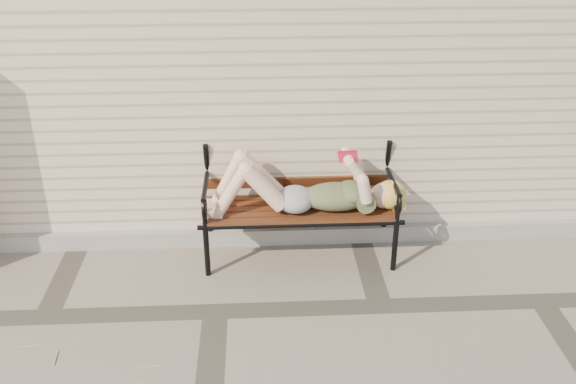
{
  "coord_description": "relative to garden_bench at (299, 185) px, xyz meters",
  "views": [
    {
      "loc": [
        0.34,
        -3.92,
        2.96
      ],
      "look_at": [
        0.58,
        0.64,
        0.67
      ],
      "focal_mm": 40.0,
      "sensor_mm": 36.0,
      "label": 1
    }
  ],
  "objects": [
    {
      "name": "house_wall",
      "position": [
        -0.68,
        2.16,
        0.87
      ],
      "size": [
        8.0,
        4.0,
        3.0
      ],
      "primitive_type": "cube",
      "color": "beige",
      "rests_on": "ground"
    },
    {
      "name": "ground",
      "position": [
        -0.68,
        -0.84,
        -0.63
      ],
      "size": [
        80.0,
        80.0,
        0.0
      ],
      "primitive_type": "plane",
      "color": "gray",
      "rests_on": "ground"
    },
    {
      "name": "foundation_strip",
      "position": [
        -0.68,
        0.13,
        -0.55
      ],
      "size": [
        8.0,
        0.1,
        0.15
      ],
      "primitive_type": "cube",
      "color": "gray",
      "rests_on": "ground"
    },
    {
      "name": "garden_bench",
      "position": [
        0.0,
        0.0,
        0.0
      ],
      "size": [
        1.73,
        0.69,
        1.12
      ],
      "color": "black",
      "rests_on": "ground"
    },
    {
      "name": "reading_woman",
      "position": [
        0.01,
        -0.14,
        0.04
      ],
      "size": [
        1.64,
        0.37,
        0.51
      ],
      "color": "#0A3649",
      "rests_on": "ground"
    }
  ]
}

